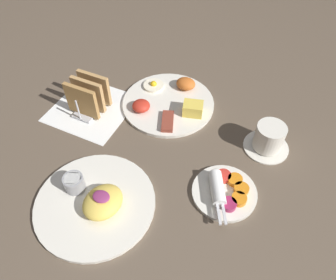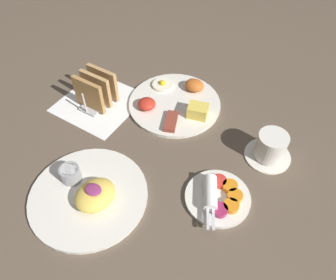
{
  "view_description": "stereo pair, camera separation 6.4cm",
  "coord_description": "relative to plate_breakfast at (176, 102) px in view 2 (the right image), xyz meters",
  "views": [
    {
      "loc": [
        0.28,
        -0.44,
        0.68
      ],
      "look_at": [
        0.04,
        0.06,
        0.03
      ],
      "focal_mm": 35.0,
      "sensor_mm": 36.0,
      "label": 1
    },
    {
      "loc": [
        0.33,
        -0.41,
        0.68
      ],
      "look_at": [
        0.04,
        0.06,
        0.03
      ],
      "focal_mm": 35.0,
      "sensor_mm": 36.0,
      "label": 2
    }
  ],
  "objects": [
    {
      "name": "toast_rack",
      "position": [
        -0.2,
        -0.12,
        0.04
      ],
      "size": [
        0.1,
        0.12,
        0.1
      ],
      "color": "#B7B7BC",
      "rests_on": "ground_plane"
    },
    {
      "name": "coffee_cup",
      "position": [
        0.31,
        -0.04,
        0.03
      ],
      "size": [
        0.12,
        0.12,
        0.08
      ],
      "color": "silver",
      "rests_on": "ground_plane"
    },
    {
      "name": "plate_condiments",
      "position": [
        0.25,
        -0.23,
        0.0
      ],
      "size": [
        0.16,
        0.17,
        0.04
      ],
      "color": "silver",
      "rests_on": "ground_plane"
    },
    {
      "name": "napkin_flat",
      "position": [
        -0.2,
        -0.12,
        -0.01
      ],
      "size": [
        0.22,
        0.22,
        0.0
      ],
      "color": "white",
      "rests_on": "ground_plane"
    },
    {
      "name": "ground_plane",
      "position": [
        0.03,
        -0.21,
        -0.01
      ],
      "size": [
        3.0,
        3.0,
        0.0
      ],
      "primitive_type": "plane",
      "color": "brown"
    },
    {
      "name": "plate_foreground",
      "position": [
        -0.01,
        -0.38,
        0.0
      ],
      "size": [
        0.28,
        0.28,
        0.06
      ],
      "color": "silver",
      "rests_on": "ground_plane"
    },
    {
      "name": "plate_breakfast",
      "position": [
        0.0,
        0.0,
        0.0
      ],
      "size": [
        0.27,
        0.27,
        0.05
      ],
      "color": "silver",
      "rests_on": "ground_plane"
    }
  ]
}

